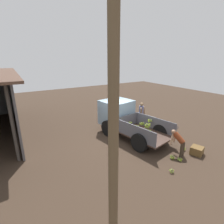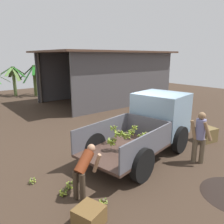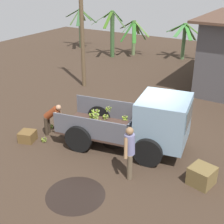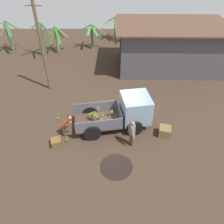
{
  "view_description": "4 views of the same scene",
  "coord_description": "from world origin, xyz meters",
  "px_view_note": "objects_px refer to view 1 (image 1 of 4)",
  "views": [
    {
      "loc": [
        -7.84,
        5.21,
        4.57
      ],
      "look_at": [
        0.29,
        0.17,
        1.53
      ],
      "focal_mm": 28.0,
      "sensor_mm": 36.0,
      "label": 1
    },
    {
      "loc": [
        -5.66,
        -5.47,
        3.33
      ],
      "look_at": [
        -1.0,
        0.11,
        1.46
      ],
      "focal_mm": 35.0,
      "sensor_mm": 36.0,
      "label": 2
    },
    {
      "loc": [
        4.12,
        -9.26,
        5.75
      ],
      "look_at": [
        -0.89,
        -0.85,
        1.23
      ],
      "focal_mm": 50.0,
      "sensor_mm": 36.0,
      "label": 3
    },
    {
      "loc": [
        -0.51,
        -10.76,
        9.0
      ],
      "look_at": [
        -0.51,
        -0.76,
        1.1
      ],
      "focal_mm": 35.0,
      "sensor_mm": 36.0,
      "label": 4
    }
  ],
  "objects_px": {
    "banana_bunch_on_ground_1": "(184,149)",
    "banana_bunch_on_ground_0": "(172,171)",
    "banana_bunch_on_ground_2": "(180,159)",
    "wooden_crate_0": "(197,151)",
    "wooden_crate_1": "(115,116)",
    "person_worker_loading": "(179,141)",
    "utility_pole": "(113,131)",
    "banana_bunch_on_ground_3": "(172,157)",
    "person_foreground_visitor": "(141,114)",
    "cargo_truck": "(121,116)"
  },
  "relations": [
    {
      "from": "person_foreground_visitor",
      "to": "banana_bunch_on_ground_0",
      "type": "relative_size",
      "value": 8.28
    },
    {
      "from": "person_foreground_visitor",
      "to": "banana_bunch_on_ground_3",
      "type": "height_order",
      "value": "person_foreground_visitor"
    },
    {
      "from": "banana_bunch_on_ground_0",
      "to": "person_worker_loading",
      "type": "bearing_deg",
      "value": -59.21
    },
    {
      "from": "person_foreground_visitor",
      "to": "banana_bunch_on_ground_2",
      "type": "xyz_separation_m",
      "value": [
        -4.14,
        1.21,
        -0.84
      ]
    },
    {
      "from": "person_foreground_visitor",
      "to": "person_worker_loading",
      "type": "distance_m",
      "value": 3.84
    },
    {
      "from": "cargo_truck",
      "to": "wooden_crate_1",
      "type": "xyz_separation_m",
      "value": [
        2.12,
        -0.93,
        -0.79
      ]
    },
    {
      "from": "person_worker_loading",
      "to": "person_foreground_visitor",
      "type": "bearing_deg",
      "value": -31.61
    },
    {
      "from": "banana_bunch_on_ground_1",
      "to": "banana_bunch_on_ground_0",
      "type": "bearing_deg",
      "value": 114.86
    },
    {
      "from": "person_worker_loading",
      "to": "banana_bunch_on_ground_0",
      "type": "relative_size",
      "value": 6.13
    },
    {
      "from": "banana_bunch_on_ground_0",
      "to": "banana_bunch_on_ground_3",
      "type": "relative_size",
      "value": 0.86
    },
    {
      "from": "banana_bunch_on_ground_1",
      "to": "banana_bunch_on_ground_2",
      "type": "distance_m",
      "value": 1.07
    },
    {
      "from": "utility_pole",
      "to": "banana_bunch_on_ground_0",
      "type": "height_order",
      "value": "utility_pole"
    },
    {
      "from": "person_foreground_visitor",
      "to": "banana_bunch_on_ground_3",
      "type": "relative_size",
      "value": 7.12
    },
    {
      "from": "banana_bunch_on_ground_3",
      "to": "person_worker_loading",
      "type": "bearing_deg",
      "value": -75.32
    },
    {
      "from": "person_worker_loading",
      "to": "banana_bunch_on_ground_3",
      "type": "distance_m",
      "value": 0.82
    },
    {
      "from": "banana_bunch_on_ground_0",
      "to": "wooden_crate_1",
      "type": "height_order",
      "value": "wooden_crate_1"
    },
    {
      "from": "person_worker_loading",
      "to": "banana_bunch_on_ground_1",
      "type": "relative_size",
      "value": 5.55
    },
    {
      "from": "banana_bunch_on_ground_2",
      "to": "wooden_crate_0",
      "type": "height_order",
      "value": "wooden_crate_0"
    },
    {
      "from": "utility_pole",
      "to": "banana_bunch_on_ground_2",
      "type": "bearing_deg",
      "value": -70.02
    },
    {
      "from": "utility_pole",
      "to": "person_foreground_visitor",
      "type": "xyz_separation_m",
      "value": [
        5.84,
        -5.89,
        -2.29
      ]
    },
    {
      "from": "banana_bunch_on_ground_0",
      "to": "banana_bunch_on_ground_1",
      "type": "height_order",
      "value": "banana_bunch_on_ground_1"
    },
    {
      "from": "person_foreground_visitor",
      "to": "banana_bunch_on_ground_0",
      "type": "height_order",
      "value": "person_foreground_visitor"
    },
    {
      "from": "wooden_crate_1",
      "to": "banana_bunch_on_ground_2",
      "type": "bearing_deg",
      "value": 175.94
    },
    {
      "from": "banana_bunch_on_ground_2",
      "to": "wooden_crate_0",
      "type": "relative_size",
      "value": 0.43
    },
    {
      "from": "banana_bunch_on_ground_0",
      "to": "utility_pole",
      "type": "bearing_deg",
      "value": 109.63
    },
    {
      "from": "person_worker_loading",
      "to": "banana_bunch_on_ground_0",
      "type": "height_order",
      "value": "person_worker_loading"
    },
    {
      "from": "banana_bunch_on_ground_2",
      "to": "wooden_crate_0",
      "type": "bearing_deg",
      "value": -92.08
    },
    {
      "from": "banana_bunch_on_ground_2",
      "to": "wooden_crate_1",
      "type": "relative_size",
      "value": 0.35
    },
    {
      "from": "person_foreground_visitor",
      "to": "wooden_crate_0",
      "type": "xyz_separation_m",
      "value": [
        -4.18,
        0.01,
        -0.74
      ]
    },
    {
      "from": "person_worker_loading",
      "to": "utility_pole",
      "type": "bearing_deg",
      "value": 94.33
    },
    {
      "from": "banana_bunch_on_ground_0",
      "to": "wooden_crate_1",
      "type": "bearing_deg",
      "value": -12.47
    },
    {
      "from": "utility_pole",
      "to": "person_worker_loading",
      "type": "bearing_deg",
      "value": -67.18
    },
    {
      "from": "banana_bunch_on_ground_1",
      "to": "banana_bunch_on_ground_3",
      "type": "xyz_separation_m",
      "value": [
        -0.24,
        1.11,
        -0.0
      ]
    },
    {
      "from": "wooden_crate_1",
      "to": "person_worker_loading",
      "type": "bearing_deg",
      "value": 179.03
    },
    {
      "from": "banana_bunch_on_ground_1",
      "to": "banana_bunch_on_ground_3",
      "type": "distance_m",
      "value": 1.14
    },
    {
      "from": "utility_pole",
      "to": "wooden_crate_1",
      "type": "relative_size",
      "value": 9.59
    },
    {
      "from": "banana_bunch_on_ground_2",
      "to": "wooden_crate_1",
      "type": "bearing_deg",
      "value": -4.06
    },
    {
      "from": "banana_bunch_on_ground_3",
      "to": "wooden_crate_1",
      "type": "distance_m",
      "value": 5.88
    },
    {
      "from": "banana_bunch_on_ground_0",
      "to": "wooden_crate_1",
      "type": "xyz_separation_m",
      "value": [
        6.52,
        -1.44,
        0.18
      ]
    },
    {
      "from": "wooden_crate_1",
      "to": "banana_bunch_on_ground_1",
      "type": "bearing_deg",
      "value": -174.81
    },
    {
      "from": "utility_pole",
      "to": "banana_bunch_on_ground_3",
      "type": "distance_m",
      "value": 5.83
    },
    {
      "from": "wooden_crate_0",
      "to": "banana_bunch_on_ground_0",
      "type": "bearing_deg",
      "value": 98.95
    },
    {
      "from": "cargo_truck",
      "to": "utility_pole",
      "type": "height_order",
      "value": "utility_pole"
    },
    {
      "from": "cargo_truck",
      "to": "wooden_crate_1",
      "type": "distance_m",
      "value": 2.44
    },
    {
      "from": "banana_bunch_on_ground_0",
      "to": "wooden_crate_0",
      "type": "height_order",
      "value": "wooden_crate_0"
    },
    {
      "from": "cargo_truck",
      "to": "person_worker_loading",
      "type": "bearing_deg",
      "value": -176.62
    },
    {
      "from": "person_foreground_visitor",
      "to": "banana_bunch_on_ground_0",
      "type": "bearing_deg",
      "value": -54.51
    },
    {
      "from": "banana_bunch_on_ground_1",
      "to": "person_foreground_visitor",
      "type": "bearing_deg",
      "value": -4.16
    },
    {
      "from": "banana_bunch_on_ground_3",
      "to": "wooden_crate_1",
      "type": "height_order",
      "value": "wooden_crate_1"
    },
    {
      "from": "banana_bunch_on_ground_1",
      "to": "banana_bunch_on_ground_2",
      "type": "relative_size",
      "value": 0.98
    }
  ]
}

